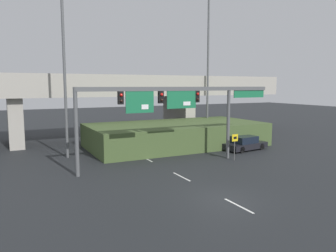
{
  "coord_description": "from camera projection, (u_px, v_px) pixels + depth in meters",
  "views": [
    {
      "loc": [
        -10.86,
        -14.6,
        6.33
      ],
      "look_at": [
        0.0,
        7.0,
        3.35
      ],
      "focal_mm": 35.0,
      "sensor_mm": 36.0,
      "label": 1
    }
  ],
  "objects": [
    {
      "name": "signal_gantry",
      "position": [
        175.0,
        101.0,
        25.77
      ],
      "size": [
        17.01,
        0.44,
        6.25
      ],
      "color": "#515456",
      "rests_on": "ground"
    },
    {
      "name": "overpass_bridge",
      "position": [
        106.0,
        93.0,
        38.7
      ],
      "size": [
        46.47,
        7.95,
        7.54
      ],
      "color": "#A39E93",
      "rests_on": "ground"
    },
    {
      "name": "highway_light_pole_far",
      "position": [
        64.0,
        67.0,
        28.03
      ],
      "size": [
        0.7,
        0.36,
        15.1
      ],
      "color": "#515456",
      "rests_on": "ground"
    },
    {
      "name": "highway_light_pole_near",
      "position": [
        208.0,
        61.0,
        39.48
      ],
      "size": [
        0.7,
        0.36,
        17.88
      ],
      "color": "#515456",
      "rests_on": "ground"
    },
    {
      "name": "ground_plane",
      "position": [
        223.0,
        198.0,
        18.57
      ],
      "size": [
        160.0,
        160.0,
        0.0
      ],
      "primitive_type": "plane",
      "color": "black"
    },
    {
      "name": "speed_limit_sign",
      "position": [
        235.0,
        143.0,
        27.71
      ],
      "size": [
        0.6,
        0.11,
        2.31
      ],
      "color": "#4C4C4C",
      "rests_on": "ground"
    },
    {
      "name": "grass_embankment",
      "position": [
        176.0,
        135.0,
        34.58
      ],
      "size": [
        18.17,
        8.99,
        2.39
      ],
      "color": "#42562D",
      "rests_on": "ground"
    },
    {
      "name": "lane_markings",
      "position": [
        147.0,
        159.0,
        28.43
      ],
      "size": [
        0.14,
        27.37,
        0.01
      ],
      "color": "silver",
      "rests_on": "ground"
    },
    {
      "name": "parked_sedan_near_right",
      "position": [
        245.0,
        144.0,
        32.3
      ],
      "size": [
        4.75,
        2.47,
        1.4
      ],
      "rotation": [
        0.0,
        0.0,
        0.14
      ],
      "color": "black",
      "rests_on": "ground"
    }
  ]
}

